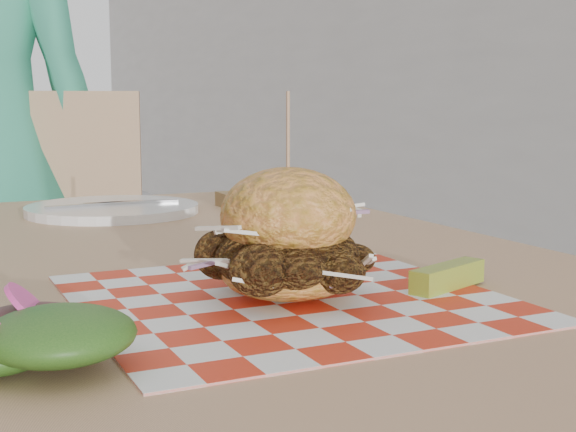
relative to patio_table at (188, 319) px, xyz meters
name	(u,v)px	position (x,y,z in m)	size (l,w,h in m)	color
patio_table	(188,319)	(0.00, 0.00, 0.00)	(0.80, 1.20, 0.75)	tan
patio_chair	(73,270)	(0.03, 0.92, -0.12)	(0.53, 0.54, 0.95)	tan
paper_liner	(288,298)	(0.01, -0.25, 0.08)	(0.36, 0.36, 0.00)	red
sandwich	(288,241)	(0.01, -0.25, 0.13)	(0.16, 0.16, 0.18)	orange
pickle_spear	(448,276)	(0.16, -0.28, 0.09)	(0.10, 0.02, 0.02)	#A7AF32
side_salad	(12,346)	(-0.23, -0.34, 0.09)	(0.14, 0.14, 0.05)	#3F1419
place_setting	(113,209)	(0.00, 0.37, 0.09)	(0.27, 0.27, 0.02)	white
kraft_tray	(269,194)	(0.26, 0.34, 0.10)	(0.15, 0.12, 0.06)	olive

